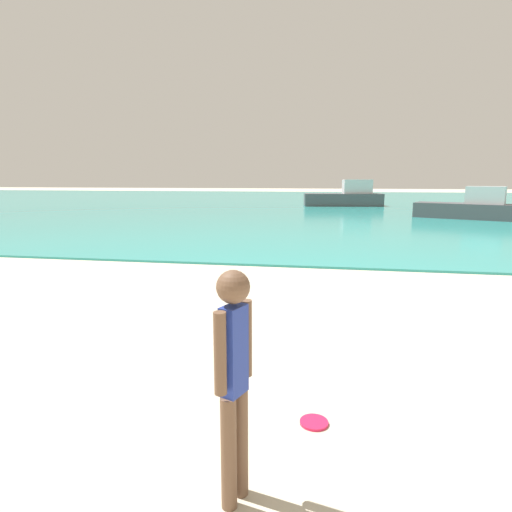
{
  "coord_description": "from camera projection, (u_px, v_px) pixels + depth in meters",
  "views": [
    {
      "loc": [
        1.25,
        5.47,
        2.2
      ],
      "look_at": [
        0.2,
        11.51,
        1.07
      ],
      "focal_mm": 29.61,
      "sensor_mm": 36.0,
      "label": 1
    }
  ],
  "objects": [
    {
      "name": "boat_near",
      "position": [
        469.0,
        208.0,
        22.67
      ],
      "size": [
        5.31,
        3.59,
        1.73
      ],
      "rotation": [
        0.0,
        0.0,
        2.72
      ],
      "color": "#4C4C51",
      "rests_on": "water"
    },
    {
      "name": "person_standing",
      "position": [
        234.0,
        375.0,
        2.76
      ],
      "size": [
        0.22,
        0.36,
        1.63
      ],
      "rotation": [
        0.0,
        0.0,
        1.2
      ],
      "color": "brown",
      "rests_on": "ground"
    },
    {
      "name": "frisbee",
      "position": [
        314.0,
        422.0,
        3.84
      ],
      "size": [
        0.26,
        0.26,
        0.03
      ],
      "primitive_type": "cylinder",
      "color": "#E51E4C",
      "rests_on": "ground"
    },
    {
      "name": "water",
      "position": [
        316.0,
        202.0,
        39.67
      ],
      "size": [
        160.0,
        60.0,
        0.06
      ],
      "primitive_type": "cube",
      "color": "teal",
      "rests_on": "ground"
    },
    {
      "name": "boat_far",
      "position": [
        346.0,
        197.0,
        33.29
      ],
      "size": [
        6.22,
        2.65,
        2.05
      ],
      "rotation": [
        0.0,
        0.0,
        3.26
      ],
      "color": "#4C4C51",
      "rests_on": "water"
    }
  ]
}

